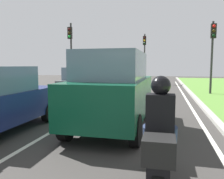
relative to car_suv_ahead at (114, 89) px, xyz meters
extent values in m
plane|color=#383533|center=(-0.92, 5.33, -1.17)|extent=(60.00, 60.00, 0.00)
cube|color=silver|center=(-1.62, 5.33, -1.16)|extent=(0.12, 32.00, 0.01)
cube|color=silver|center=(2.68, 5.33, -1.16)|extent=(0.12, 32.00, 0.01)
cube|color=#9E9B93|center=(3.18, 5.33, -1.11)|extent=(0.24, 48.00, 0.12)
cube|color=#0C472D|center=(0.00, 0.04, -0.24)|extent=(1.95, 4.52, 1.10)
cube|color=slate|center=(0.00, -0.11, 0.71)|extent=(1.73, 2.72, 0.80)
cylinder|color=black|center=(-0.86, 1.58, -0.79)|extent=(0.23, 0.76, 0.76)
cylinder|color=black|center=(0.89, 1.56, -0.79)|extent=(0.23, 0.76, 0.76)
cylinder|color=black|center=(-0.89, -1.48, -0.79)|extent=(0.23, 0.76, 0.76)
cylinder|color=black|center=(0.86, -1.50, -0.79)|extent=(0.23, 0.76, 0.76)
cylinder|color=black|center=(-3.90, 0.21, -0.85)|extent=(0.22, 0.64, 0.64)
cylinder|color=black|center=(-2.29, 0.20, -0.85)|extent=(0.22, 0.64, 0.64)
cube|color=#474C51|center=(-3.18, 5.82, -0.47)|extent=(1.77, 3.75, 0.80)
cube|color=slate|center=(-3.17, 5.57, 0.27)|extent=(1.54, 1.95, 0.68)
cylinder|color=black|center=(-3.98, 7.05, -0.87)|extent=(0.24, 0.61, 0.60)
cylinder|color=black|center=(-2.47, 7.10, -0.87)|extent=(0.24, 0.61, 0.60)
cylinder|color=black|center=(-3.89, 4.54, -0.87)|extent=(0.24, 0.61, 0.60)
cylinder|color=black|center=(-2.39, 4.59, -0.87)|extent=(0.24, 0.61, 0.60)
cube|color=black|center=(1.44, -3.36, -0.59)|extent=(0.28, 1.40, 0.36)
ellipsoid|color=black|center=(1.44, -3.01, -0.37)|extent=(0.28, 0.50, 0.24)
cube|color=black|center=(1.44, -3.91, -0.32)|extent=(0.40, 0.40, 0.32)
cylinder|color=black|center=(1.44, -2.66, -0.87)|extent=(0.10, 0.60, 0.60)
cube|color=black|center=(1.44, -3.41, 0.01)|extent=(0.40, 0.26, 0.60)
sphere|color=black|center=(1.44, -3.38, 0.43)|extent=(0.28, 0.28, 0.28)
cylinder|color=navy|center=(1.27, -3.30, -0.37)|extent=(0.16, 0.29, 0.45)
cylinder|color=navy|center=(1.61, -3.29, -0.37)|extent=(0.16, 0.29, 0.45)
cylinder|color=#2D2D2D|center=(4.39, 9.32, 1.18)|extent=(0.14, 0.14, 4.68)
cube|color=black|center=(4.39, 9.12, 2.88)|extent=(0.32, 0.24, 0.90)
sphere|color=red|center=(4.39, 8.99, 3.16)|extent=(0.20, 0.20, 0.20)
sphere|color=#382B0C|center=(4.39, 8.99, 2.88)|extent=(0.20, 0.20, 0.20)
sphere|color=black|center=(4.39, 8.99, 2.60)|extent=(0.20, 0.20, 0.20)
cylinder|color=#2D2D2D|center=(-5.84, 10.58, 1.44)|extent=(0.14, 0.14, 5.21)
cube|color=black|center=(-5.84, 10.38, 3.25)|extent=(0.32, 0.24, 0.90)
sphere|color=#3F0F0F|center=(-5.84, 10.25, 3.53)|extent=(0.20, 0.20, 0.20)
sphere|color=#382B0C|center=(-5.84, 10.25, 3.25)|extent=(0.20, 0.20, 0.20)
sphere|color=green|center=(-5.84, 10.25, 2.97)|extent=(0.20, 0.20, 0.20)
cylinder|color=#2D2D2D|center=(-0.67, 17.74, 1.41)|extent=(0.14, 0.14, 5.15)
cube|color=black|center=(-0.67, 17.54, 3.29)|extent=(0.32, 0.24, 0.90)
sphere|color=#3F0F0F|center=(-0.67, 17.41, 3.57)|extent=(0.20, 0.20, 0.20)
sphere|color=#F2AD19|center=(-0.67, 17.41, 3.29)|extent=(0.20, 0.20, 0.20)
sphere|color=black|center=(-0.67, 17.41, 3.01)|extent=(0.20, 0.20, 0.20)
camera|label=1|loc=(1.50, -6.71, 0.71)|focal=36.91mm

